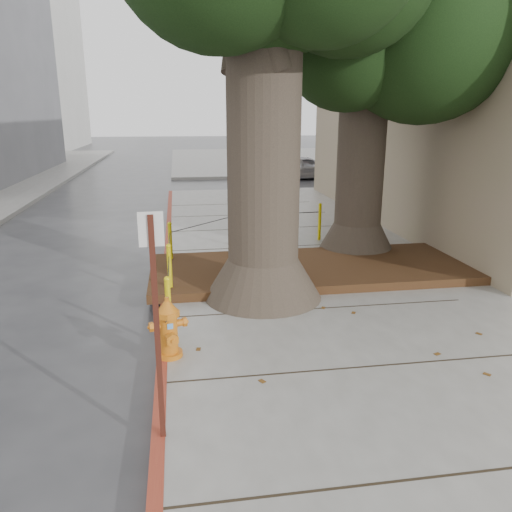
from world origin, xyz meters
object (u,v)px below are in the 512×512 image
(signpost, at_px, (156,316))
(car_red, at_px, (401,164))
(fire_hydrant, at_px, (168,328))
(car_silver, at_px, (304,167))

(signpost, xyz_separation_m, car_red, (11.79, 20.37, -0.75))
(fire_hydrant, bearing_deg, car_red, 44.20)
(car_silver, bearing_deg, signpost, 154.59)
(fire_hydrant, distance_m, car_silver, 19.85)
(signpost, distance_m, car_silver, 21.50)
(car_silver, height_order, car_red, car_red)
(fire_hydrant, bearing_deg, signpost, -105.36)
(signpost, bearing_deg, car_red, 56.21)
(signpost, bearing_deg, fire_hydrant, 84.55)
(signpost, height_order, car_red, signpost)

